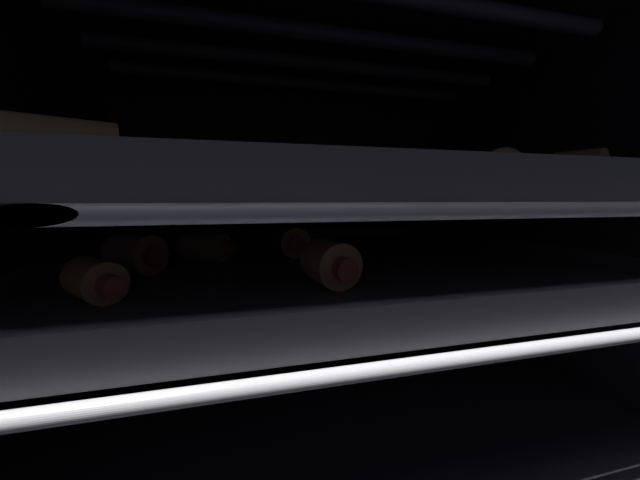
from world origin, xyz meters
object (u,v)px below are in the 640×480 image
at_px(pig_in_blanket_upper_3, 66,151).
at_px(baking_tray_lower, 322,262).
at_px(pig_in_blanket_lower_0, 164,235).
at_px(pig_in_blanket_upper_1, 229,179).
at_px(pig_in_blanket_lower_5, 293,241).
at_px(pig_in_blanket_upper_5, 498,170).
at_px(oven_rack_lower, 322,271).
at_px(baking_tray_upper, 322,194).
at_px(pig_in_blanket_lower_2, 95,280).
at_px(pig_in_blanket_lower_3, 205,247).
at_px(pig_in_blanket_lower_4, 135,254).
at_px(pig_in_blanket_lower_1, 330,263).
at_px(oven_rack_upper, 322,204).
at_px(pig_in_blanket_upper_4, 300,179).
at_px(pig_in_blanket_upper_2, 154,176).
at_px(heating_element, 322,50).
at_px(pig_in_blanket_upper_0, 579,170).

bearing_deg(pig_in_blanket_upper_3, baking_tray_lower, 41.05).
bearing_deg(pig_in_blanket_lower_0, pig_in_blanket_upper_1, -32.44).
relative_size(pig_in_blanket_lower_5, pig_in_blanket_upper_5, 1.04).
xyz_separation_m(oven_rack_lower, baking_tray_upper, (0.00, 0.00, 0.08)).
xyz_separation_m(pig_in_blanket_lower_0, pig_in_blanket_lower_2, (0.01, -0.23, -0.00)).
height_order(pig_in_blanket_lower_3, pig_in_blanket_lower_4, pig_in_blanket_lower_4).
xyz_separation_m(oven_rack_lower, pig_in_blanket_lower_2, (-0.16, -0.10, 0.03)).
bearing_deg(pig_in_blanket_lower_1, pig_in_blanket_upper_5, -4.59).
relative_size(pig_in_blanket_lower_0, pig_in_blanket_lower_1, 0.90).
bearing_deg(pig_in_blanket_upper_5, pig_in_blanket_lower_3, 150.30).
relative_size(pig_in_blanket_lower_2, oven_rack_upper, 0.11).
distance_m(pig_in_blanket_lower_4, oven_rack_upper, 0.17).
height_order(pig_in_blanket_lower_0, pig_in_blanket_upper_4, pig_in_blanket_upper_4).
bearing_deg(pig_in_blanket_upper_3, pig_in_blanket_lower_4, 93.29).
bearing_deg(pig_in_blanket_lower_1, pig_in_blanket_lower_3, 129.37).
bearing_deg(pig_in_blanket_upper_3, pig_in_blanket_upper_1, 73.32).
height_order(oven_rack_lower, pig_in_blanket_lower_0, pig_in_blanket_lower_0).
xyz_separation_m(oven_rack_lower, pig_in_blanket_upper_4, (-0.01, 0.07, 0.10)).
bearing_deg(baking_tray_lower, pig_in_blanket_lower_4, -169.57).
bearing_deg(pig_in_blanket_lower_3, pig_in_blanket_upper_3, -106.03).
height_order(baking_tray_lower, pig_in_blanket_lower_1, pig_in_blanket_lower_1).
xyz_separation_m(pig_in_blanket_lower_1, pig_in_blanket_upper_2, (-0.15, 0.16, 0.07)).
relative_size(heating_element, pig_in_blanket_upper_4, 7.85).
xyz_separation_m(pig_in_blanket_lower_0, pig_in_blanket_upper_5, (0.28, -0.25, 0.07)).
bearing_deg(pig_in_blanket_upper_0, pig_in_blanket_upper_1, 147.23).
xyz_separation_m(pig_in_blanket_lower_2, pig_in_blanket_upper_3, (0.01, -0.04, 0.07)).
height_order(heating_element, pig_in_blanket_upper_0, heating_element).
height_order(oven_rack_upper, pig_in_blanket_upper_0, pig_in_blanket_upper_0).
relative_size(pig_in_blanket_lower_4, pig_in_blanket_upper_0, 1.03).
bearing_deg(pig_in_blanket_upper_4, pig_in_blanket_lower_2, -131.64).
bearing_deg(pig_in_blanket_upper_1, heating_element, -41.33).
bearing_deg(oven_rack_lower, pig_in_blanket_upper_1, 138.67).
relative_size(oven_rack_lower, pig_in_blanket_upper_4, 9.37).
height_order(oven_rack_lower, baking_tray_upper, baking_tray_upper).
bearing_deg(pig_in_blanket_lower_3, oven_rack_lower, -6.21).
distance_m(oven_rack_lower, baking_tray_lower, 0.01).
height_order(pig_in_blanket_lower_2, pig_in_blanket_lower_4, pig_in_blanket_lower_4).
bearing_deg(pig_in_blanket_lower_0, baking_tray_lower, -37.31).
xyz_separation_m(pig_in_blanket_lower_4, pig_in_blanket_upper_5, (0.27, -0.08, 0.06)).
xyz_separation_m(heating_element, pig_in_blanket_lower_3, (-0.11, 0.01, -0.18)).
height_order(heating_element, pig_in_blanket_lower_5, heating_element).
relative_size(pig_in_blanket_lower_4, pig_in_blanket_upper_3, 0.85).
bearing_deg(pig_in_blanket_upper_4, pig_in_blanket_lower_5, -108.68).
height_order(pig_in_blanket_lower_1, baking_tray_upper, baking_tray_upper).
distance_m(pig_in_blanket_upper_1, pig_in_blanket_upper_5, 0.27).
distance_m(baking_tray_lower, pig_in_blanket_lower_2, 0.19).
xyz_separation_m(oven_rack_lower, pig_in_blanket_upper_0, (0.19, -0.10, 0.10)).
xyz_separation_m(pig_in_blanket_lower_0, pig_in_blanket_lower_1, (0.16, -0.24, 0.00)).
distance_m(baking_tray_lower, pig_in_blanket_lower_1, 0.11).
bearing_deg(pig_in_blanket_lower_5, pig_in_blanket_lower_3, -173.71).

